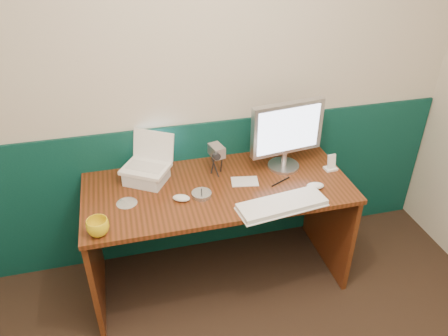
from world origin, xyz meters
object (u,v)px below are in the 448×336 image
object	(u,v)px
laptop	(144,154)
mug	(98,227)
keyboard	(282,205)
monitor	(286,135)
camcorder	(217,159)
desk	(218,234)

from	to	relation	value
laptop	mug	world-z (taller)	laptop
keyboard	monitor	bearing A→B (deg)	60.70
mug	camcorder	world-z (taller)	camcorder
monitor	keyboard	size ratio (longest dim) A/B	0.93
desk	laptop	bearing A→B (deg)	158.71
desk	monitor	world-z (taller)	monitor
keyboard	camcorder	size ratio (longest dim) A/B	2.31
mug	camcorder	bearing A→B (deg)	29.53
desk	monitor	distance (m)	0.77
desk	mug	bearing A→B (deg)	-158.44
keyboard	mug	world-z (taller)	mug
desk	camcorder	world-z (taller)	camcorder
keyboard	mug	bearing A→B (deg)	171.66
monitor	keyboard	distance (m)	0.48
desk	laptop	distance (m)	0.71
camcorder	desk	bearing A→B (deg)	-114.33
monitor	camcorder	world-z (taller)	monitor
laptop	monitor	xyz separation A→B (m)	(0.87, -0.05, 0.04)
monitor	desk	bearing A→B (deg)	-174.04
camcorder	keyboard	bearing A→B (deg)	-70.79
monitor	keyboard	bearing A→B (deg)	-119.30
monitor	keyboard	xyz separation A→B (m)	(-0.16, -0.40, -0.22)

